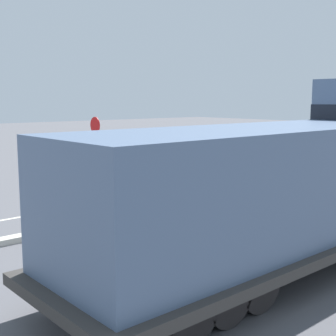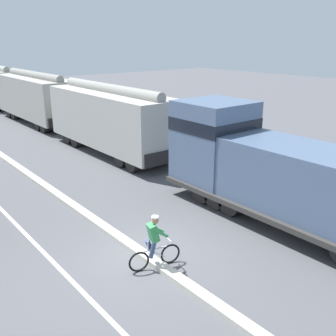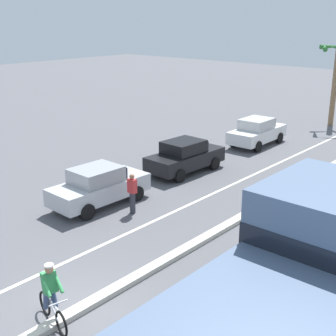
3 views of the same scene
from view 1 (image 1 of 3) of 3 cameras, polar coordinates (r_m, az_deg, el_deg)
name	(u,v)px [view 1 (image 1 of 3)]	position (r m, az deg, el deg)	size (l,w,h in m)	color
ground_plane	(182,208)	(15.97, 1.77, -4.87)	(120.00, 120.00, 0.00)	#56565B
median_curb	(286,185)	(20.43, 14.22, -1.98)	(0.36, 36.00, 0.16)	beige
lane_stripe	(242,179)	(21.87, 9.05, -1.36)	(0.14, 36.00, 0.01)	silver
locomotive	(310,181)	(11.26, 16.95, -1.49)	(3.10, 11.61, 4.20)	slate
parked_car_silver	(189,158)	(23.08, 2.58, 1.28)	(1.92, 4.24, 1.62)	#B7BABF
parked_car_black	(259,150)	(27.18, 11.05, 2.20)	(1.97, 4.27, 1.62)	black
parked_car_white	(323,143)	(32.73, 18.36, 2.95)	(1.90, 4.23, 1.62)	silver
cyclist	(165,186)	(15.41, -0.38, -2.25)	(1.68, 0.57, 1.71)	black
stop_sign	(95,136)	(21.45, -8.86, 3.89)	(0.76, 0.08, 2.88)	gray
pedestrian_by_cars	(217,160)	(22.14, 6.03, 1.02)	(0.34, 0.22, 1.62)	#33333D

